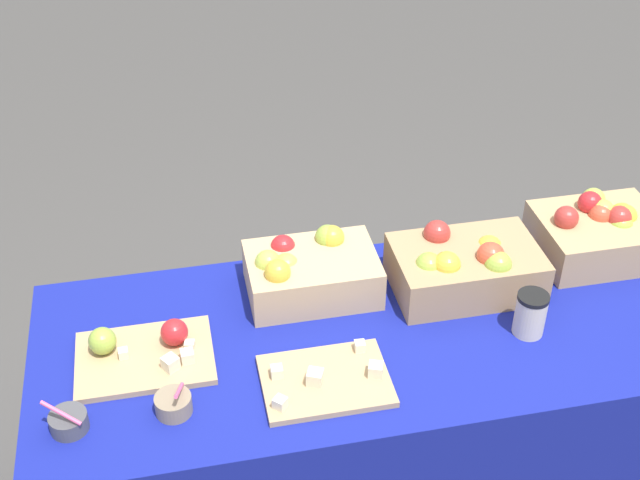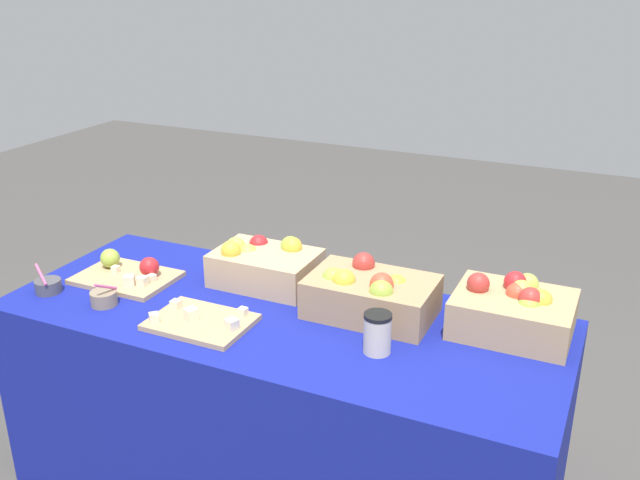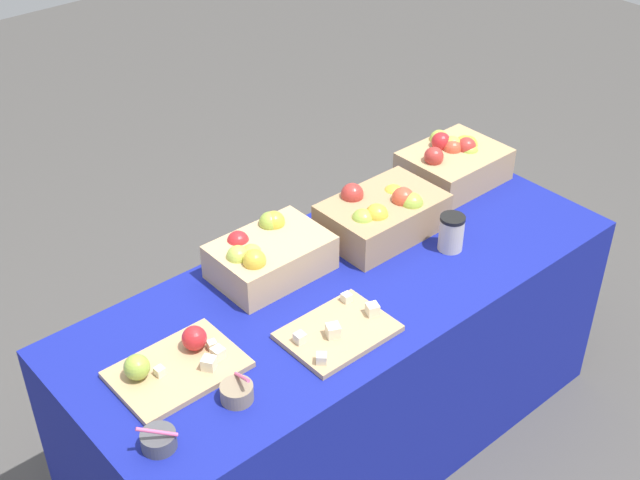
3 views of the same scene
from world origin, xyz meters
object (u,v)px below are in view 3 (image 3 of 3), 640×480
(sample_bowl_near, at_px, (237,392))
(sample_bowl_mid, at_px, (159,440))
(cutting_board_back, at_px, (175,363))
(apple_crate_right, at_px, (268,255))
(apple_crate_left, at_px, (454,162))
(apple_crate_middle, at_px, (383,214))
(coffee_cup, at_px, (451,233))
(cutting_board_front, at_px, (338,331))

(sample_bowl_near, height_order, sample_bowl_mid, same)
(cutting_board_back, bearing_deg, apple_crate_right, 21.17)
(sample_bowl_near, bearing_deg, cutting_board_back, 107.14)
(cutting_board_back, bearing_deg, sample_bowl_near, -72.86)
(apple_crate_left, relative_size, apple_crate_middle, 0.88)
(apple_crate_left, xyz_separation_m, sample_bowl_near, (-1.31, -0.40, -0.05))
(apple_crate_right, height_order, sample_bowl_mid, apple_crate_right)
(sample_bowl_mid, height_order, coffee_cup, coffee_cup)
(sample_bowl_near, relative_size, coffee_cup, 0.77)
(apple_crate_middle, height_order, coffee_cup, apple_crate_middle)
(apple_crate_left, height_order, apple_crate_right, apple_crate_left)
(apple_crate_left, xyz_separation_m, cutting_board_front, (-0.93, -0.38, -0.06))
(cutting_board_front, relative_size, coffee_cup, 2.53)
(apple_crate_left, bearing_deg, sample_bowl_near, -163.15)
(apple_crate_middle, xyz_separation_m, sample_bowl_near, (-0.86, -0.32, -0.05))
(apple_crate_right, relative_size, sample_bowl_near, 3.73)
(sample_bowl_mid, bearing_deg, sample_bowl_near, 1.06)
(sample_bowl_near, relative_size, sample_bowl_mid, 0.97)
(coffee_cup, bearing_deg, apple_crate_middle, 115.89)
(apple_crate_left, bearing_deg, apple_crate_right, -179.62)
(apple_crate_left, bearing_deg, cutting_board_back, -172.09)
(cutting_board_back, height_order, sample_bowl_mid, sample_bowl_mid)
(sample_bowl_mid, bearing_deg, apple_crate_left, 14.44)
(apple_crate_middle, distance_m, cutting_board_front, 0.56)
(sample_bowl_near, bearing_deg, coffee_cup, 5.73)
(cutting_board_front, distance_m, sample_bowl_mid, 0.63)
(apple_crate_middle, distance_m, coffee_cup, 0.25)
(apple_crate_left, relative_size, cutting_board_front, 1.13)
(apple_crate_right, xyz_separation_m, cutting_board_back, (-0.48, -0.19, -0.05))
(sample_bowl_near, distance_m, coffee_cup, 0.97)
(cutting_board_front, bearing_deg, coffee_cup, 7.76)
(apple_crate_middle, distance_m, sample_bowl_near, 0.91)
(cutting_board_front, height_order, cutting_board_back, cutting_board_back)
(apple_crate_right, distance_m, coffee_cup, 0.62)
(apple_crate_middle, relative_size, cutting_board_front, 1.28)
(apple_crate_left, xyz_separation_m, sample_bowl_mid, (-1.56, -0.40, -0.05))
(apple_crate_middle, height_order, sample_bowl_near, apple_crate_middle)
(apple_crate_middle, height_order, cutting_board_back, apple_crate_middle)
(apple_crate_left, distance_m, cutting_board_back, 1.39)
(apple_crate_middle, xyz_separation_m, cutting_board_front, (-0.47, -0.30, -0.06))
(cutting_board_back, xyz_separation_m, sample_bowl_mid, (-0.19, -0.21, 0.00))
(apple_crate_left, distance_m, apple_crate_middle, 0.46)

